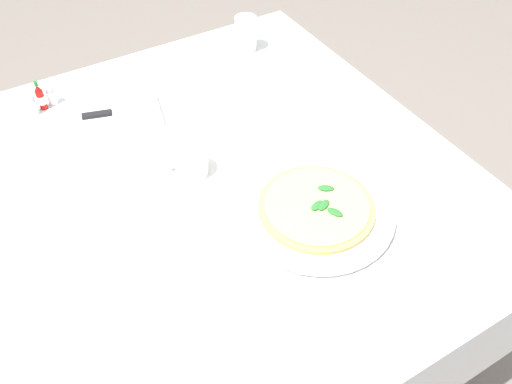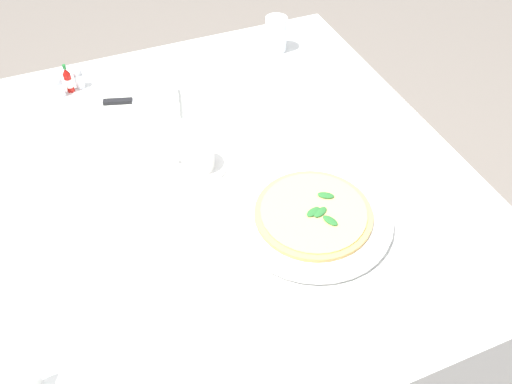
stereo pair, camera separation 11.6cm
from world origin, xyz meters
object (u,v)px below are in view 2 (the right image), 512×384
(pizza, at_px, (314,213))
(pepper_shaker, at_px, (59,88))
(coffee_cup_center_back, at_px, (199,159))
(dinner_knife, at_px, (137,101))
(water_glass_left_edge, at_px, (276,36))
(hot_sauce_bottle, at_px, (68,80))
(napkin_folded, at_px, (137,105))
(salt_shaker, at_px, (79,79))
(coffee_cup_near_left, at_px, (500,246))
(pizza_plate, at_px, (313,217))

(pizza, xyz_separation_m, pepper_shaker, (-0.43, 0.67, 0.00))
(coffee_cup_center_back, distance_m, dinner_knife, 0.29)
(water_glass_left_edge, height_order, hot_sauce_bottle, water_glass_left_edge)
(napkin_folded, relative_size, salt_shaker, 4.34)
(coffee_cup_near_left, height_order, water_glass_left_edge, water_glass_left_edge)
(pizza_plate, xyz_separation_m, pepper_shaker, (-0.43, 0.67, 0.01))
(water_glass_left_edge, relative_size, dinner_knife, 0.53)
(coffee_cup_center_back, relative_size, coffee_cup_near_left, 0.98)
(coffee_cup_near_left, distance_m, water_glass_left_edge, 0.89)
(coffee_cup_near_left, bearing_deg, hot_sauce_bottle, 128.33)
(pizza_plate, distance_m, coffee_cup_center_back, 0.30)
(water_glass_left_edge, bearing_deg, salt_shaker, 177.36)
(water_glass_left_edge, xyz_separation_m, pepper_shaker, (-0.64, 0.01, -0.02))
(pizza, xyz_separation_m, dinner_knife, (-0.25, 0.53, -0.00))
(coffee_cup_center_back, distance_m, napkin_folded, 0.29)
(salt_shaker, relative_size, pepper_shaker, 1.00)
(hot_sauce_bottle, relative_size, pepper_shaker, 1.48)
(pizza, height_order, napkin_folded, pizza)
(water_glass_left_edge, xyz_separation_m, napkin_folded, (-0.46, -0.13, -0.03))
(coffee_cup_near_left, bearing_deg, pepper_shaker, 129.73)
(pizza, distance_m, salt_shaker, 0.78)
(coffee_cup_near_left, distance_m, dinner_knife, 0.93)
(coffee_cup_center_back, bearing_deg, hot_sauce_bottle, 118.72)
(water_glass_left_edge, height_order, pepper_shaker, water_glass_left_edge)
(napkin_folded, bearing_deg, pizza, -51.19)
(dinner_knife, distance_m, salt_shaker, 0.20)
(coffee_cup_center_back, height_order, hot_sauce_bottle, hot_sauce_bottle)
(hot_sauce_bottle, bearing_deg, dinner_knife, -43.59)
(pizza_plate, xyz_separation_m, napkin_folded, (-0.25, 0.53, -0.00))
(water_glass_left_edge, bearing_deg, pizza_plate, -107.20)
(pizza_plate, xyz_separation_m, dinner_knife, (-0.25, 0.53, 0.01))
(napkin_folded, xyz_separation_m, pepper_shaker, (-0.18, 0.14, 0.02))
(hot_sauce_bottle, bearing_deg, coffee_cup_center_back, -61.28)
(pizza_plate, relative_size, salt_shaker, 5.99)
(pizza_plate, distance_m, hot_sauce_bottle, 0.79)
(water_glass_left_edge, height_order, salt_shaker, water_glass_left_edge)
(coffee_cup_near_left, relative_size, pepper_shaker, 2.36)
(water_glass_left_edge, bearing_deg, coffee_cup_near_left, -83.49)
(water_glass_left_edge, bearing_deg, hot_sauce_bottle, 178.42)
(coffee_cup_center_back, relative_size, hot_sauce_bottle, 1.57)
(coffee_cup_center_back, height_order, napkin_folded, coffee_cup_center_back)
(coffee_cup_near_left, distance_m, salt_shaker, 1.13)
(hot_sauce_bottle, bearing_deg, pizza, -59.10)
(pepper_shaker, bearing_deg, salt_shaker, 19.65)
(water_glass_left_edge, bearing_deg, pepper_shaker, 179.39)
(coffee_cup_near_left, distance_m, pepper_shaker, 1.15)
(water_glass_left_edge, distance_m, dinner_knife, 0.47)
(salt_shaker, bearing_deg, coffee_cup_center_back, -64.77)
(coffee_cup_center_back, xyz_separation_m, pepper_shaker, (-0.26, 0.42, -0.00))
(pizza, xyz_separation_m, coffee_cup_center_back, (-0.17, 0.25, 0.00))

